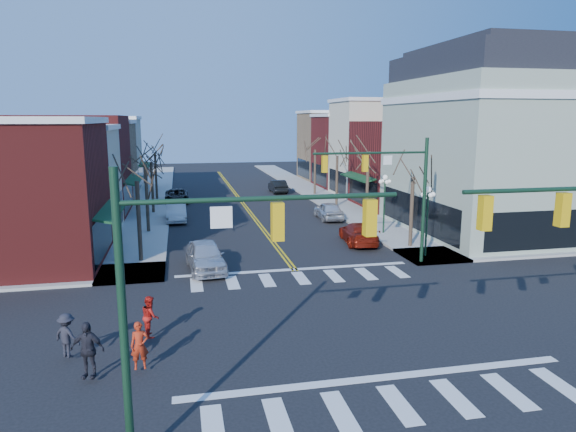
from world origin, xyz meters
TOP-DOWN VIEW (x-y plane):
  - ground at (0.00, 0.00)m, footprint 160.00×160.00m
  - sidewalk_left at (-8.75, 20.00)m, footprint 3.50×70.00m
  - sidewalk_right at (8.75, 20.00)m, footprint 3.50×70.00m
  - bldg_left_brick_a at (-15.50, 11.75)m, footprint 10.00×8.50m
  - bldg_left_stucco_a at (-15.50, 19.50)m, footprint 10.00×7.00m
  - bldg_left_brick_b at (-15.50, 27.50)m, footprint 10.00×9.00m
  - bldg_left_tan at (-15.50, 35.75)m, footprint 10.00×7.50m
  - bldg_left_stucco_b at (-15.50, 43.50)m, footprint 10.00×8.00m
  - bldg_right_brick_a at (15.50, 25.75)m, footprint 10.00×8.50m
  - bldg_right_stucco at (15.50, 33.50)m, footprint 10.00×7.00m
  - bldg_right_brick_b at (15.50, 41.00)m, footprint 10.00×8.00m
  - bldg_right_tan at (15.50, 49.00)m, footprint 10.00×8.00m
  - victorian_corner at (16.50, 14.50)m, footprint 12.25×14.25m
  - traffic_mast_near_left at (-5.55, -7.40)m, footprint 6.60×0.28m
  - traffic_mast_far_right at (5.55, 7.40)m, footprint 6.60×0.28m
  - lamppost_corner at (8.20, 8.50)m, footprint 0.36×0.36m
  - lamppost_midblock at (8.20, 15.00)m, footprint 0.36×0.36m
  - tree_left_a at (-8.40, 11.00)m, footprint 0.24×0.24m
  - tree_left_b at (-8.40, 19.00)m, footprint 0.24×0.24m
  - tree_left_c at (-8.40, 27.00)m, footprint 0.24×0.24m
  - tree_left_d at (-8.40, 35.00)m, footprint 0.24×0.24m
  - tree_right_a at (8.40, 11.00)m, footprint 0.24×0.24m
  - tree_right_b at (8.40, 19.00)m, footprint 0.24×0.24m
  - tree_right_c at (8.40, 27.00)m, footprint 0.24×0.24m
  - tree_right_d at (8.40, 35.00)m, footprint 0.24×0.24m
  - car_left_near at (-4.80, 8.69)m, footprint 2.29×4.89m
  - car_left_mid at (-6.40, 23.16)m, footprint 1.61×4.50m
  - car_left_far at (-6.40, 32.83)m, footprint 2.30×4.89m
  - car_right_near at (5.54, 12.86)m, footprint 2.56×5.07m
  - car_right_mid at (5.95, 21.34)m, footprint 1.84×4.38m
  - car_right_far at (4.80, 37.73)m, footprint 1.57×4.40m
  - pedestrian_red_a at (-7.51, -2.63)m, footprint 0.61×0.43m
  - pedestrian_red_b at (-7.30, -0.04)m, footprint 0.72×0.85m
  - pedestrian_dark_a at (-9.07, -2.88)m, footprint 1.16×0.72m
  - pedestrian_dark_b at (-10.00, -1.24)m, footprint 1.15×1.04m

SIDE VIEW (x-z plane):
  - ground at x=0.00m, z-range 0.00..0.00m
  - sidewalk_left at x=-8.75m, z-range 0.00..0.15m
  - sidewalk_right at x=8.75m, z-range 0.00..0.15m
  - car_left_far at x=-6.40m, z-range 0.00..1.35m
  - car_right_near at x=5.54m, z-range 0.00..1.41m
  - car_right_far at x=4.80m, z-range 0.00..1.45m
  - car_left_mid at x=-6.40m, z-range 0.00..1.48m
  - car_right_mid at x=5.95m, z-range 0.00..1.48m
  - car_left_near at x=-4.80m, z-range 0.00..1.62m
  - pedestrian_dark_b at x=-10.00m, z-range 0.15..1.70m
  - pedestrian_red_b at x=-7.30m, z-range 0.15..1.71m
  - pedestrian_red_a at x=-7.51m, z-range 0.15..1.74m
  - pedestrian_dark_a at x=-9.07m, z-range 0.15..1.99m
  - tree_left_c at x=-8.40m, z-range 0.00..4.55m
  - tree_right_a at x=8.40m, z-range 0.00..4.62m
  - tree_left_a at x=-8.40m, z-range 0.00..4.76m
  - tree_right_c at x=8.40m, z-range 0.00..4.83m
  - tree_left_d at x=-8.40m, z-range 0.00..4.90m
  - tree_right_d at x=8.40m, z-range 0.00..4.97m
  - tree_left_b at x=-8.40m, z-range 0.00..5.04m
  - tree_right_b at x=8.40m, z-range 0.00..5.18m
  - lamppost_corner at x=8.20m, z-range 0.80..5.13m
  - lamppost_midblock at x=8.20m, z-range 0.80..5.13m
  - bldg_left_stucco_a at x=-15.50m, z-range 0.00..7.50m
  - bldg_left_tan at x=-15.50m, z-range 0.00..7.80m
  - bldg_left_brick_a at x=-15.50m, z-range 0.00..8.00m
  - bldg_right_brick_a at x=15.50m, z-range 0.00..8.00m
  - bldg_left_stucco_b at x=-15.50m, z-range 0.00..8.20m
  - bldg_left_brick_b at x=-15.50m, z-range 0.00..8.50m
  - bldg_right_brick_b at x=15.50m, z-range 0.00..8.50m
  - bldg_right_tan at x=15.50m, z-range 0.00..9.00m
  - traffic_mast_near_left at x=-5.55m, z-range 1.11..8.31m
  - traffic_mast_far_right at x=5.55m, z-range 1.11..8.31m
  - bldg_right_stucco at x=15.50m, z-range 0.00..10.00m
  - victorian_corner at x=16.50m, z-range 0.01..13.31m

